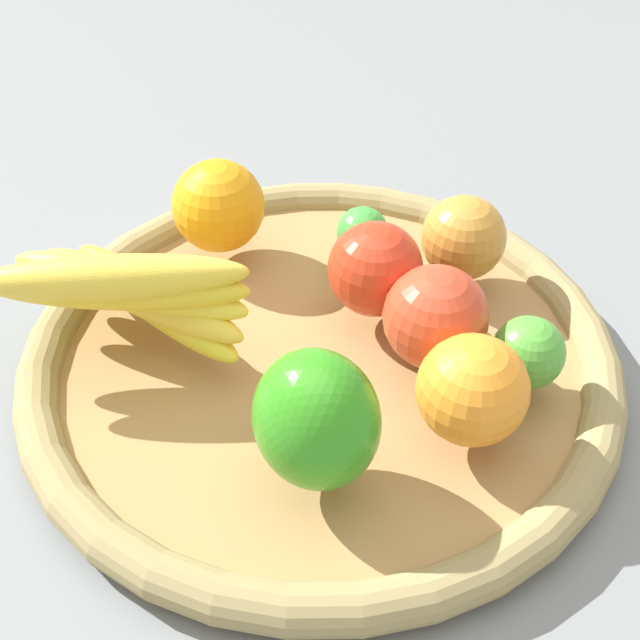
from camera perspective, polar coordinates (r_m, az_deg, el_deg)
name	(u,v)px	position (r m, az deg, el deg)	size (l,w,h in m)	color
ground_plane	(320,374)	(0.63, 0.00, -3.61)	(2.40, 2.40, 0.00)	slate
basket	(320,359)	(0.62, 0.00, -2.64)	(0.43, 0.43, 0.03)	#A57E4B
lime_0	(528,352)	(0.58, 13.69, -2.11)	(0.05, 0.05, 0.05)	green
lime_1	(362,232)	(0.67, 2.84, 5.86)	(0.04, 0.04, 0.04)	green
apple_1	(375,269)	(0.61, 3.70, 3.42)	(0.07, 0.07, 0.07)	red
apple_0	(463,238)	(0.66, 9.54, 5.43)	(0.06, 0.06, 0.06)	#C08631
banana_bunch	(129,290)	(0.60, -12.58, 1.98)	(0.14, 0.18, 0.08)	yellow
bell_pepper	(316,420)	(0.50, -0.24, -6.66)	(0.08, 0.07, 0.09)	#31931C
apple_2	(435,317)	(0.58, 7.70, 0.20)	(0.07, 0.07, 0.07)	#C94026
orange_1	(218,206)	(0.68, -6.79, 7.55)	(0.07, 0.07, 0.07)	orange
orange_0	(472,390)	(0.53, 10.12, -4.61)	(0.07, 0.07, 0.07)	orange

